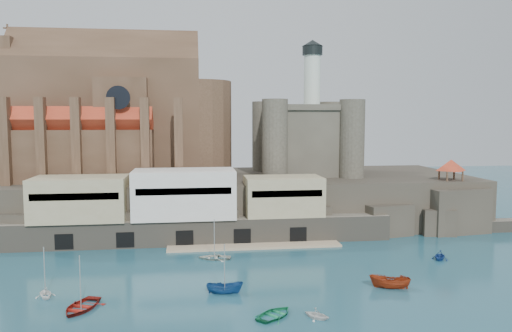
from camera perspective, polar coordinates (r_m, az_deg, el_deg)
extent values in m
plane|color=#1B4859|center=(69.94, 0.10, -13.01)|extent=(300.00, 300.00, 0.00)
cube|color=#2A251F|center=(107.50, -2.71, -3.72)|extent=(100.00, 34.00, 10.00)
cube|color=#2A251F|center=(95.87, -25.24, -6.59)|extent=(9.00, 5.00, 6.00)
cube|color=#2A251F|center=(92.26, -15.67, -6.72)|extent=(9.00, 5.00, 6.00)
cube|color=#2A251F|center=(91.37, -4.98, -6.66)|extent=(9.00, 5.00, 6.00)
cube|color=#2A251F|center=(93.62, 5.53, -6.37)|extent=(9.00, 5.00, 6.00)
cube|color=#2A251F|center=(98.40, 14.70, -5.94)|extent=(9.00, 5.00, 6.00)
cube|color=#6F6758|center=(90.48, -6.86, -7.28)|extent=(70.00, 6.00, 4.50)
cube|color=tan|center=(87.27, -0.15, -9.14)|extent=(30.00, 4.00, 0.40)
cube|color=black|center=(90.34, -21.07, -8.06)|extent=(3.00, 0.40, 2.60)
cube|color=black|center=(88.52, -14.71, -8.14)|extent=(3.00, 0.40, 2.60)
cube|color=black|center=(87.81, -8.16, -8.13)|extent=(3.00, 0.40, 2.60)
cube|color=black|center=(88.24, -1.59, -8.01)|extent=(3.00, 0.40, 2.60)
cube|color=black|center=(89.78, 4.83, -7.79)|extent=(3.00, 0.40, 2.60)
cube|color=tan|center=(92.37, -19.44, -3.51)|extent=(16.00, 9.00, 7.50)
cube|color=silver|center=(90.27, -8.19, -3.13)|extent=(18.00, 9.00, 8.50)
cube|color=tan|center=(91.91, 3.13, -3.40)|extent=(14.00, 8.00, 7.00)
cube|color=#493222|center=(109.13, -16.63, 5.16)|extent=(38.00, 14.00, 24.00)
cube|color=#493222|center=(109.77, -16.80, 11.43)|extent=(38.00, 13.01, 13.01)
cylinder|color=#493222|center=(107.79, -6.55, 4.29)|extent=(14.00, 14.00, 20.00)
cube|color=#493222|center=(108.59, -14.51, 4.16)|extent=(10.00, 20.00, 20.00)
cube|color=#493222|center=(100.79, -19.62, 1.08)|extent=(28.00, 5.00, 10.00)
cube|color=#493222|center=(119.39, -17.71, 1.78)|extent=(28.00, 5.00, 10.00)
cube|color=#B5361F|center=(100.53, -19.74, 4.83)|extent=(28.00, 5.66, 5.66)
cube|color=#B5361F|center=(119.17, -17.80, 4.94)|extent=(28.00, 5.66, 5.66)
cube|color=#493222|center=(113.71, -26.20, 5.84)|extent=(4.00, 10.00, 28.00)
cylinder|color=black|center=(96.70, -15.47, 7.55)|extent=(4.40, 0.30, 4.40)
cube|color=#493222|center=(100.99, -26.71, 2.53)|extent=(1.60, 2.20, 16.00)
cube|color=#493222|center=(99.12, -23.32, 2.62)|extent=(1.60, 2.20, 16.00)
cube|color=#493222|center=(97.61, -19.82, 2.70)|extent=(1.60, 2.20, 16.00)
cube|color=#493222|center=(96.47, -16.21, 2.78)|extent=(1.60, 2.20, 16.00)
cube|color=#493222|center=(95.72, -12.54, 2.85)|extent=(1.60, 2.20, 16.00)
cube|color=#493222|center=(95.37, -8.82, 2.91)|extent=(1.60, 2.20, 16.00)
cube|color=#454136|center=(109.70, 5.59, 2.75)|extent=(16.00, 16.00, 14.00)
cube|color=#454136|center=(109.60, 5.62, 6.62)|extent=(17.00, 17.00, 1.20)
cylinder|color=#454136|center=(100.25, 2.16, 3.09)|extent=(5.20, 5.20, 16.00)
cylinder|color=#454136|center=(104.12, 10.89, 3.08)|extent=(5.20, 5.20, 16.00)
cylinder|color=#454136|center=(116.04, 0.84, 3.42)|extent=(5.20, 5.20, 16.00)
cylinder|color=#454136|center=(119.40, 8.47, 3.42)|extent=(5.20, 5.20, 16.00)
cylinder|color=silver|center=(112.26, 6.43, 9.44)|extent=(3.60, 3.60, 12.00)
cylinder|color=black|center=(112.96, 6.47, 12.99)|extent=(4.40, 4.40, 2.00)
cone|color=black|center=(113.18, 6.47, 13.79)|extent=(4.60, 4.60, 1.40)
cube|color=#2A251F|center=(106.35, 21.23, -4.54)|extent=(12.00, 10.00, 8.70)
cube|color=#2A251F|center=(102.22, 20.03, -5.95)|extent=(6.00, 5.00, 5.00)
cube|color=#2A251F|center=(110.74, 22.99, -4.93)|extent=(5.00, 4.00, 6.00)
cube|color=#493222|center=(105.69, 21.32, -2.14)|extent=(4.20, 4.20, 0.30)
cylinder|color=#493222|center=(103.35, 20.99, -1.48)|extent=(0.36, 0.36, 3.20)
cylinder|color=#493222|center=(104.91, 22.53, -1.44)|extent=(0.36, 0.36, 3.20)
cylinder|color=#493222|center=(106.16, 20.17, -1.28)|extent=(0.36, 0.36, 3.20)
cylinder|color=#493222|center=(107.68, 21.68, -1.24)|extent=(0.36, 0.36, 3.20)
pyramid|color=#B5361F|center=(105.24, 21.40, 0.10)|extent=(6.40, 6.40, 2.20)
imported|color=maroon|center=(63.80, -19.35, -15.18)|extent=(4.58, 2.66, 6.17)
imported|color=silver|center=(58.36, 6.95, -16.90)|extent=(2.87, 2.97, 2.98)
imported|color=navy|center=(65.56, -3.60, -14.31)|extent=(2.00, 1.96, 4.70)
imported|color=#198050|center=(58.59, 2.18, -16.77)|extent=(3.34, 3.49, 5.24)
imported|color=white|center=(69.19, -22.91, -13.66)|extent=(3.25, 2.70, 3.24)
imported|color=#933012|center=(69.46, 15.04, -13.34)|extent=(2.55, 2.51, 5.32)
imported|color=beige|center=(80.54, -4.77, -10.52)|extent=(1.71, 3.83, 5.18)
imported|color=navy|center=(85.06, 20.26, -9.98)|extent=(3.49, 3.26, 3.47)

